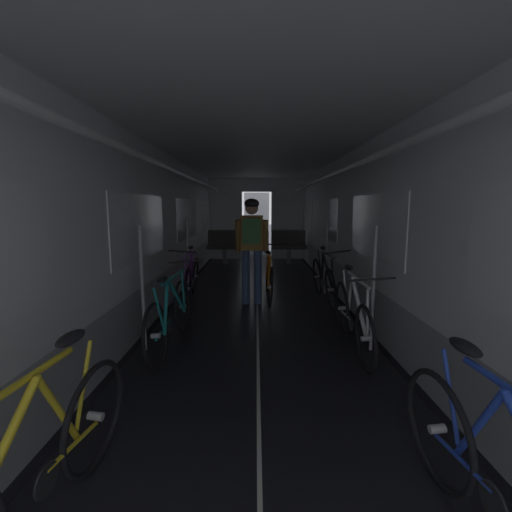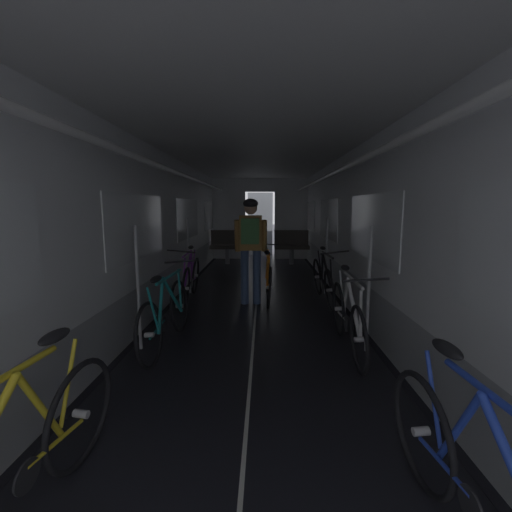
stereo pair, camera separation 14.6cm
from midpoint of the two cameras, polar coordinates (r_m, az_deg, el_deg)
ground_plane at (r=2.28m, az=-0.45°, el=-36.54°), size 60.00×60.00×0.00m
train_car_shell at (r=5.22m, az=0.76°, el=9.19°), size 3.14×12.34×2.57m
bench_seat_far_left at (r=9.79m, az=-4.28°, el=2.04°), size 0.98×0.51×0.95m
bench_seat_far_right at (r=9.78m, az=6.27°, el=2.01°), size 0.98×0.51×0.95m
bicycle_black at (r=5.95m, az=11.69°, el=-3.88°), size 0.44×1.69×0.95m
bicycle_yellow at (r=2.19m, az=-33.07°, el=-27.07°), size 0.44×1.69×0.95m
bicycle_blue at (r=2.06m, az=35.11°, el=-29.69°), size 0.44×1.69×0.95m
bicycle_purple at (r=6.03m, az=-10.00°, el=-3.66°), size 0.44×1.69×0.95m
bicycle_white at (r=4.04m, az=15.86°, el=-9.72°), size 0.44×1.69×0.95m
bicycle_teal at (r=4.10m, az=-13.56°, el=-9.37°), size 0.44×1.69×0.95m
person_cyclist_aisle at (r=5.61m, az=-0.14°, el=2.71°), size 0.53×0.39×1.73m
bicycle_orange_in_aisle at (r=5.97m, az=2.75°, el=-3.65°), size 0.44×1.69×0.95m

